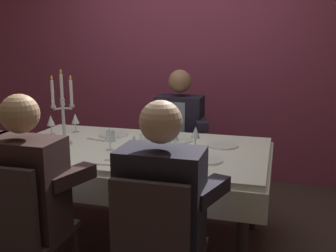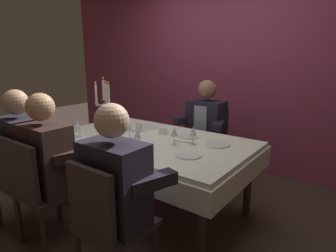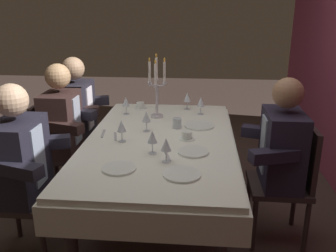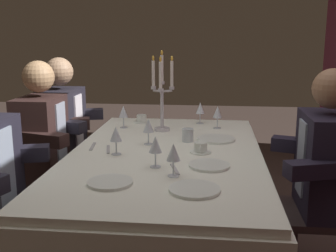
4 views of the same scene
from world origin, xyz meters
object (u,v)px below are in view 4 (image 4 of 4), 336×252
object	(u,v)px
candelabra	(162,96)
wine_glass_0	(116,135)
seated_diner_0	(61,124)
seated_diner_2	(328,163)
wine_glass_2	(123,112)
wine_glass_3	(155,146)
water_tumbler_0	(188,135)
coffee_cup_1	(200,148)
dinner_plate_3	(216,139)
wine_glass_4	(148,126)
dinner_plate_0	(110,182)
coffee_cup_0	(142,119)
seated_diner_1	(41,135)
wine_glass_5	(173,153)
dinner_plate_1	(209,165)
wine_glass_6	(218,113)
dining_table	(166,171)
wine_glass_1	(200,109)
dinner_plate_2	(195,189)

from	to	relation	value
candelabra	wine_glass_0	size ratio (longest dim) A/B	3.43
seated_diner_0	seated_diner_2	xyz separation A→B (m)	(0.81, 1.77, 0.00)
wine_glass_2	wine_glass_3	bearing A→B (deg)	21.79
water_tumbler_0	coffee_cup_1	size ratio (longest dim) A/B	0.64
dinner_plate_3	seated_diner_0	size ratio (longest dim) A/B	0.20
wine_glass_3	wine_glass_4	xyz separation A→B (m)	(-0.44, -0.10, 0.00)
dinner_plate_0	coffee_cup_0	distance (m)	1.35
dinner_plate_3	water_tumbler_0	bearing A→B (deg)	-72.57
wine_glass_0	seated_diner_1	bearing A→B (deg)	-123.83
dinner_plate_3	water_tumbler_0	world-z (taller)	water_tumbler_0
wine_glass_3	wine_glass_4	distance (m)	0.46
wine_glass_3	water_tumbler_0	size ratio (longest dim) A/B	1.96
seated_diner_0	wine_glass_3	bearing A→B (deg)	41.02
seated_diner_1	wine_glass_5	bearing A→B (deg)	52.39
dinner_plate_0	water_tumbler_0	distance (m)	0.86
candelabra	coffee_cup_0	bearing A→B (deg)	-143.39
dinner_plate_1	seated_diner_1	size ratio (longest dim) A/B	0.17
candelabra	wine_glass_2	distance (m)	0.32
seated_diner_0	coffee_cup_1	bearing A→B (deg)	57.10
dinner_plate_3	wine_glass_2	world-z (taller)	wine_glass_2
wine_glass_2	wine_glass_6	xyz separation A→B (m)	(-0.06, 0.68, 0.00)
dining_table	wine_glass_1	bearing A→B (deg)	167.76
candelabra	wine_glass_5	world-z (taller)	candelabra
wine_glass_0	coffee_cup_1	bearing A→B (deg)	100.34
dining_table	seated_diner_0	world-z (taller)	seated_diner_0
dining_table	coffee_cup_0	size ratio (longest dim) A/B	14.70
wine_glass_3	wine_glass_5	size ratio (longest dim) A/B	1.00
coffee_cup_0	seated_diner_0	bearing A→B (deg)	-81.90
wine_glass_2	coffee_cup_0	xyz separation A→B (m)	(-0.19, 0.10, -0.09)
coffee_cup_0	seated_diner_1	xyz separation A→B (m)	(0.47, -0.61, -0.03)
wine_glass_2	wine_glass_1	bearing A→B (deg)	110.75
wine_glass_0	water_tumbler_0	bearing A→B (deg)	131.06
dining_table	dinner_plate_3	distance (m)	0.44
wine_glass_3	seated_diner_0	xyz separation A→B (m)	(-1.00, -0.87, -0.12)
wine_glass_6	water_tumbler_0	size ratio (longest dim) A/B	1.96
candelabra	wine_glass_0	distance (m)	0.66
wine_glass_4	wine_glass_5	xyz separation A→B (m)	(0.58, 0.21, -0.00)
wine_glass_3	seated_diner_1	world-z (taller)	seated_diner_1
dinner_plate_0	dinner_plate_1	bearing A→B (deg)	123.90
dining_table	wine_glass_2	bearing A→B (deg)	-147.63
dinner_plate_0	wine_glass_6	xyz separation A→B (m)	(-1.21, 0.50, 0.11)
dinner_plate_2	wine_glass_0	world-z (taller)	wine_glass_0
dinner_plate_1	wine_glass_6	xyz separation A→B (m)	(-0.91, 0.05, 0.11)
dinner_plate_3	wine_glass_6	xyz separation A→B (m)	(-0.35, 0.01, 0.11)
wine_glass_2	coffee_cup_0	bearing A→B (deg)	152.76
seated_diner_2	wine_glass_1	bearing A→B (deg)	-142.04
dining_table	wine_glass_4	xyz separation A→B (m)	(-0.15, -0.12, 0.24)
dinner_plate_1	dinner_plate_3	bearing A→B (deg)	176.17
dinner_plate_0	coffee_cup_1	distance (m)	0.68
dinner_plate_1	wine_glass_5	size ratio (longest dim) A/B	1.30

